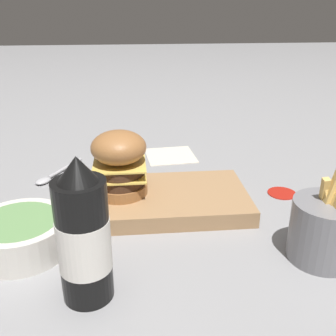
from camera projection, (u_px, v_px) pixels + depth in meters
ground_plane at (192, 208)px, 0.75m from camera, size 6.00×6.00×0.00m
serving_board at (168, 199)px, 0.74m from camera, size 0.30×0.19×0.03m
burger at (119, 162)px, 0.71m from camera, size 0.10×0.10×0.12m
ketchup_bottle at (84, 238)px, 0.49m from camera, size 0.07×0.07×0.20m
fries_basket at (324, 230)px, 0.58m from camera, size 0.10×0.10×0.15m
side_bowl at (21, 234)px, 0.61m from camera, size 0.15×0.15×0.05m
spoon at (51, 176)px, 0.87m from camera, size 0.09×0.14×0.01m
ketchup_puddle at (282, 193)px, 0.80m from camera, size 0.06×0.06×0.00m
parchment_square at (170, 155)px, 0.99m from camera, size 0.13×0.13×0.00m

